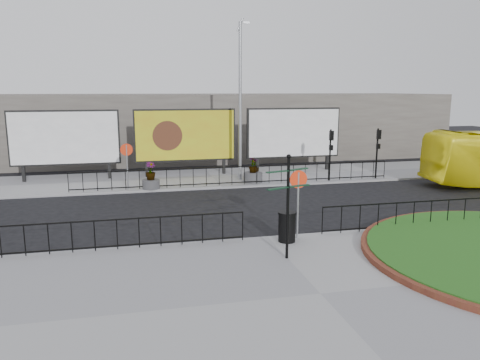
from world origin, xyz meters
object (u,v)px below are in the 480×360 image
object	(u,v)px
planter_b	(253,174)
planter_c	(255,173)
billboard_mid	(185,135)
lamp_post	(240,99)
fingerpost_sign	(288,196)
litter_bin	(287,227)
planter_a	(151,179)

from	to	relation	value
planter_b	planter_c	xyz separation A→B (m)	(0.20, 0.36, -0.00)
billboard_mid	planter_c	distance (m)	5.02
billboard_mid	planter_c	size ratio (longest dim) A/B	4.82
billboard_mid	planter_b	xyz separation A→B (m)	(3.50, -3.09, -2.01)
lamp_post	planter_b	bearing A→B (deg)	-66.30
fingerpost_sign	litter_bin	distance (m)	2.22
lamp_post	planter_a	size ratio (longest dim) A/B	6.36
lamp_post	billboard_mid	bearing A→B (deg)	146.75
lamp_post	planter_a	xyz separation A→B (m)	(-5.31, -1.60, -4.17)
litter_bin	planter_a	size ratio (longest dim) A/B	0.74
billboard_mid	lamp_post	size ratio (longest dim) A/B	0.67
lamp_post	litter_bin	distance (m)	12.47
billboard_mid	planter_b	distance (m)	5.09
lamp_post	litter_bin	xyz separation A→B (m)	(-1.01, -11.71, -4.16)
litter_bin	planter_a	distance (m)	10.99
planter_b	planter_c	bearing A→B (deg)	60.72
billboard_mid	lamp_post	bearing A→B (deg)	-33.25
planter_c	planter_a	bearing A→B (deg)	-172.08
billboard_mid	planter_b	bearing A→B (deg)	-41.48
lamp_post	planter_b	size ratio (longest dim) A/B	6.31
lamp_post	planter_c	size ratio (longest dim) A/B	7.18
litter_bin	lamp_post	bearing A→B (deg)	85.09
billboard_mid	planter_a	bearing A→B (deg)	-122.76
lamp_post	planter_b	world-z (taller)	lamp_post
fingerpost_sign	litter_bin	xyz separation A→B (m)	(0.53, 1.58, -1.47)
planter_a	litter_bin	bearing A→B (deg)	-66.98
billboard_mid	fingerpost_sign	world-z (taller)	billboard_mid
fingerpost_sign	planter_a	xyz separation A→B (m)	(-3.77, 11.70, -1.48)
litter_bin	planter_b	xyz separation A→B (m)	(1.50, 10.59, -0.07)
lamp_post	fingerpost_sign	size ratio (longest dim) A/B	2.77
planter_a	planter_c	world-z (taller)	planter_a
billboard_mid	litter_bin	size ratio (longest dim) A/B	5.78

